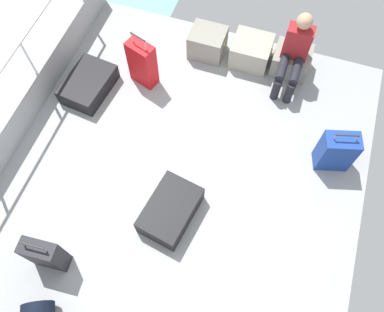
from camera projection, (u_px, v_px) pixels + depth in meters
The scene contains 11 objects.
ground_plane at pixel (179, 184), 4.84m from camera, with size 4.40×5.20×0.06m, color #939699.
gunwale_port at pixel (16, 126), 4.92m from camera, with size 0.06×5.20×0.45m, color #939699.
cargo_crate_0 at pixel (207, 43), 5.57m from camera, with size 0.52×0.43×0.40m.
cargo_crate_1 at pixel (251, 51), 5.51m from camera, with size 0.57×0.50×0.37m.
cargo_crate_2 at pixel (291, 61), 5.45m from camera, with size 0.54×0.46×0.35m.
passenger_seated at pixel (295, 52), 5.05m from camera, with size 0.34×0.66×1.05m.
suitcase_0 at pixel (45, 254), 4.13m from camera, with size 0.40×0.21×0.68m.
suitcase_1 at pixel (336, 151), 4.68m from camera, with size 0.46×0.35×0.69m.
suitcase_2 at pixel (170, 210), 4.51m from camera, with size 0.62×0.83×0.28m.
suitcase_3 at pixel (142, 63), 5.21m from camera, with size 0.41×0.31×0.85m.
suitcase_4 at pixel (89, 84), 5.33m from camera, with size 0.61×0.81×0.24m.
Camera 1 is at (0.75, -1.70, 4.45)m, focal length 36.45 mm.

